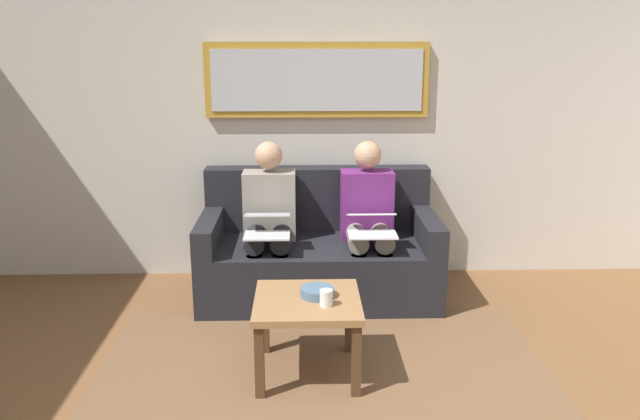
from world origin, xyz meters
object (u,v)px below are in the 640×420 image
at_px(laptop_white, 372,223).
at_px(person_right, 269,217).
at_px(coffee_table, 307,311).
at_px(bowl, 317,292).
at_px(laptop_silver, 267,224).
at_px(couch, 318,252).
at_px(cup, 326,298).
at_px(person_left, 368,216).
at_px(framed_mirror, 317,80).

distance_m(laptop_white, person_right, 0.76).
height_order(coffee_table, bowl, bowl).
xyz_separation_m(person_right, laptop_silver, (0.00, 0.25, 0.02)).
xyz_separation_m(couch, cup, (-0.01, 1.32, 0.18)).
relative_size(couch, laptop_silver, 5.00).
xyz_separation_m(coffee_table, laptop_white, (-0.45, -0.90, 0.24)).
height_order(bowl, laptop_white, laptop_white).
bearing_deg(person_left, laptop_silver, 19.10).
distance_m(laptop_white, laptop_silver, 0.72).
relative_size(framed_mirror, coffee_table, 2.86).
bearing_deg(person_left, cup, 74.32).
xyz_separation_m(framed_mirror, laptop_white, (-0.36, 0.70, -0.92)).
bearing_deg(person_left, couch, -10.74).
relative_size(person_left, laptop_silver, 3.33).
bearing_deg(laptop_silver, person_right, -90.00).
height_order(bowl, person_right, person_right).
bearing_deg(person_left, bowl, 70.50).
bearing_deg(couch, bowl, 88.22).
bearing_deg(person_left, coffee_table, 68.55).
bearing_deg(coffee_table, couch, -94.40).
bearing_deg(bowl, framed_mirror, -91.34).
xyz_separation_m(couch, person_right, (0.36, 0.07, 0.29)).
bearing_deg(person_left, laptop_white, 90.00).
height_order(framed_mirror, person_left, framed_mirror).
distance_m(couch, framed_mirror, 1.30).
distance_m(coffee_table, bowl, 0.12).
height_order(coffee_table, laptop_silver, laptop_silver).
height_order(coffee_table, cup, cup).
height_order(bowl, person_left, person_left).
bearing_deg(coffee_table, cup, 135.56).
height_order(coffee_table, laptop_white, laptop_white).
bearing_deg(laptop_silver, bowl, 110.34).
xyz_separation_m(person_left, person_right, (0.72, 0.00, 0.00)).
xyz_separation_m(couch, laptop_silver, (0.36, 0.32, 0.31)).
bearing_deg(bowl, person_right, -73.92).
distance_m(framed_mirror, coffee_table, 1.99).
relative_size(couch, person_left, 1.50).
bearing_deg(framed_mirror, bowl, 88.66).
relative_size(bowl, person_left, 0.17).
xyz_separation_m(coffee_table, cup, (-0.10, 0.10, 0.12)).
height_order(framed_mirror, laptop_silver, framed_mirror).
distance_m(person_left, person_right, 0.72).
height_order(person_left, laptop_silver, person_left).
xyz_separation_m(person_left, laptop_white, (0.00, 0.25, 0.02)).
bearing_deg(cup, bowl, -71.87).
relative_size(person_left, laptop_white, 3.38).
bearing_deg(coffee_table, bowl, -148.27).
xyz_separation_m(couch, coffee_table, (0.09, 1.22, 0.07)).
xyz_separation_m(cup, laptop_white, (-0.35, -1.00, 0.13)).
xyz_separation_m(bowl, laptop_silver, (0.32, -0.87, 0.15)).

